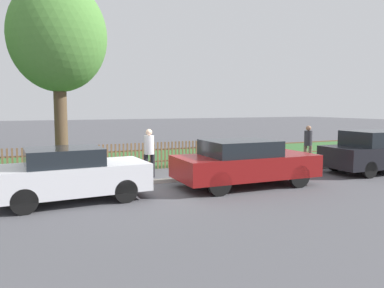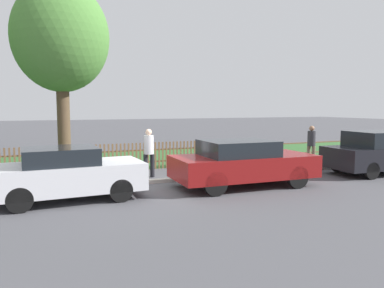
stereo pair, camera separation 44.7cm
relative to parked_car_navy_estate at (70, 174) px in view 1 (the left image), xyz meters
The scene contains 11 objects.
ground_plane 2.61m from the parked_car_navy_estate, 26.27° to the left, with size 120.00×120.00×0.00m, color #4C4C51.
kerb_stone 2.64m from the parked_car_navy_estate, 28.28° to the left, with size 42.19×0.20×0.12m, color #B2ADA3.
grass_strip 7.34m from the parked_car_navy_estate, 72.07° to the left, with size 42.19×6.30×0.01m, color #33602D.
park_fence 4.43m from the parked_car_navy_estate, 59.48° to the left, with size 42.19×0.05×1.04m.
parked_car_navy_estate is the anchor object (origin of this frame).
parked_car_red_compact 5.01m from the parked_car_navy_estate, ahead, with size 4.33×1.98×1.40m.
parked_car_white_van 10.80m from the parked_car_navy_estate, ahead, with size 4.27×1.91×1.53m.
covered_motorcycle 6.10m from the parked_car_navy_estate, 18.80° to the left, with size 1.93×0.96×1.07m.
tree_mid_park 6.83m from the parked_car_navy_estate, 86.81° to the left, with size 3.60×3.60×7.10m.
pedestrian_near_fence 3.59m from the parked_car_navy_estate, 38.37° to the left, with size 0.38×0.34×1.65m.
pedestrian_by_lamp 10.06m from the parked_car_navy_estate, 13.43° to the left, with size 0.41×0.41×1.62m.
Camera 1 is at (-3.32, -10.89, 2.40)m, focal length 35.00 mm.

